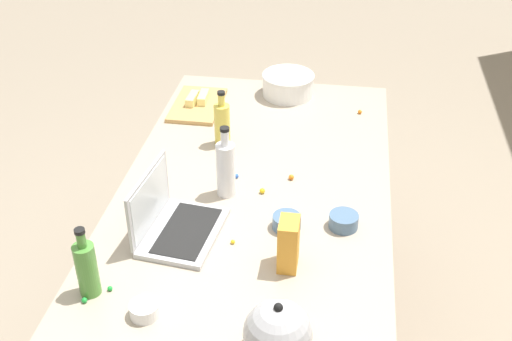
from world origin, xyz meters
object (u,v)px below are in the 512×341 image
kettle (278,334)px  ramekin_wide (144,310)px  bottle_vinegar (226,168)px  bottle_oil (222,123)px  butter_stick_right (203,97)px  mixing_bowl_large (288,84)px  cutting_board (197,105)px  laptop (173,221)px  ramekin_small (344,221)px  butter_stick_left (192,99)px  ramekin_medium (287,222)px  candy_bag (288,244)px  bottle_olive (87,268)px

kettle → ramekin_wide: kettle is taller
bottle_vinegar → bottle_oil: (-0.34, -0.08, -0.02)m
kettle → butter_stick_right: kettle is taller
mixing_bowl_large → cutting_board: mixing_bowl_large is taller
laptop → mixing_bowl_large: 1.09m
butter_stick_right → mixing_bowl_large: bearing=112.8°
bottle_vinegar → ramekin_small: bearing=72.8°
cutting_board → butter_stick_right: bearing=138.0°
butter_stick_right → butter_stick_left: bearing=-66.2°
bottle_oil → butter_stick_right: 0.36m
bottle_oil → ramekin_medium: 0.60m
laptop → butter_stick_right: laptop is taller
kettle → candy_bag: kettle is taller
bottle_vinegar → bottle_olive: bottle_vinegar is taller
laptop → ramekin_small: size_ratio=3.40×
laptop → bottle_vinegar: size_ratio=1.23×
bottle_vinegar → cutting_board: 0.69m
kettle → ramekin_medium: bearing=-176.3°
bottle_oil → butter_stick_left: bottle_oil is taller
bottle_vinegar → candy_bag: size_ratio=1.59×
kettle → cutting_board: (-1.34, -0.52, -0.07)m
cutting_board → ramekin_wide: bearing=6.4°
laptop → bottle_oil: (-0.58, 0.05, 0.05)m
bottle_oil → kettle: size_ratio=1.09×
bottle_olive → ramekin_small: size_ratio=2.39×
mixing_bowl_large → bottle_olive: size_ratio=1.03×
bottle_vinegar → ramekin_medium: bearing=55.2°
butter_stick_right → candy_bag: bearing=25.9°
kettle → ramekin_medium: (-0.54, -0.03, -0.06)m
mixing_bowl_large → bottle_olive: 1.43m
bottle_vinegar → butter_stick_right: bearing=-160.7°
butter_stick_left → ramekin_small: (0.77, 0.70, -0.01)m
ramekin_medium → butter_stick_right: bearing=-150.5°
ramekin_small → butter_stick_left: bearing=-137.9°
candy_bag → cutting_board: bearing=-152.5°
candy_bag → butter_stick_right: bearing=-154.1°
bottle_vinegar → cutting_board: bottle_vinegar is taller
butter_stick_left → butter_stick_right: size_ratio=1.00×
bottle_oil → candy_bag: bottle_oil is taller
butter_stick_left → ramekin_medium: size_ratio=1.16×
mixing_bowl_large → ramekin_wide: bearing=-9.7°
bottle_olive → candy_bag: size_ratio=1.37×
candy_bag → ramekin_medium: bearing=-172.5°
cutting_board → butter_stick_left: bearing=-102.9°
butter_stick_right → ramekin_medium: bearing=29.5°
bottle_olive → cutting_board: bottle_olive is taller
laptop → bottle_vinegar: bearing=152.0°
laptop → ramekin_wide: 0.37m
bottle_olive → bottle_oil: size_ratio=1.00×
ramekin_wide → kettle: bearing=77.4°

